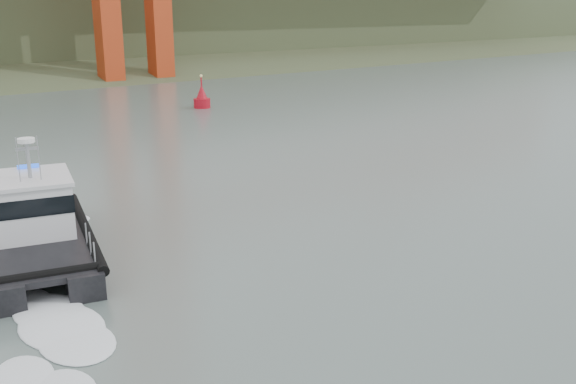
{
  "coord_description": "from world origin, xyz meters",
  "views": [
    {
      "loc": [
        -19.21,
        -14.68,
        10.78
      ],
      "look_at": [
        -1.52,
        8.14,
        2.4
      ],
      "focal_mm": 40.0,
      "sensor_mm": 36.0,
      "label": 1
    }
  ],
  "objects": [
    {
      "name": "nav_buoy",
      "position": [
        16.55,
        46.92,
        1.01
      ],
      "size": [
        1.85,
        1.85,
        3.85
      ],
      "color": "#A70B18",
      "rests_on": "ground"
    },
    {
      "name": "ground",
      "position": [
        0.0,
        0.0,
        0.0
      ],
      "size": [
        400.0,
        400.0,
        0.0
      ],
      "primitive_type": "plane",
      "color": "slate",
      "rests_on": "ground"
    },
    {
      "name": "patrol_boat",
      "position": [
        -11.59,
        13.41,
        1.39
      ],
      "size": [
        6.77,
        12.1,
        5.55
      ],
      "rotation": [
        0.0,
        0.0,
        -0.24
      ],
      "color": "black",
      "rests_on": "ground"
    }
  ]
}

